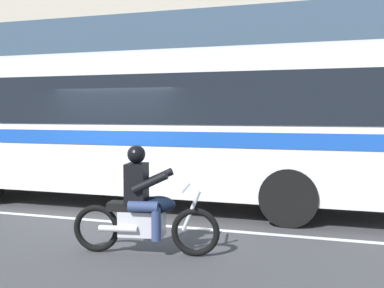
{
  "coord_description": "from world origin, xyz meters",
  "views": [
    {
      "loc": [
        3.99,
        -7.83,
        2.03
      ],
      "look_at": [
        1.8,
        -0.66,
        1.49
      ],
      "focal_mm": 41.05,
      "sensor_mm": 36.0,
      "label": 1
    }
  ],
  "objects": [
    {
      "name": "sidewalk_curb",
      "position": [
        0.0,
        5.1,
        0.07
      ],
      "size": [
        28.0,
        3.8,
        0.15
      ],
      "primitive_type": "cube",
      "color": "gray",
      "rests_on": "ground_plane"
    },
    {
      "name": "ground_plane",
      "position": [
        0.0,
        0.0,
        0.0
      ],
      "size": [
        60.0,
        60.0,
        0.0
      ],
      "primitive_type": "plane",
      "color": "#3D3D3F"
    },
    {
      "name": "lane_center_stripe",
      "position": [
        0.0,
        -0.6,
        0.0
      ],
      "size": [
        26.6,
        0.14,
        0.01
      ],
      "primitive_type": "cube",
      "color": "silver",
      "rests_on": "ground_plane"
    },
    {
      "name": "transit_bus",
      "position": [
        0.25,
        1.19,
        1.88
      ],
      "size": [
        11.43,
        2.64,
        3.22
      ],
      "color": "white",
      "rests_on": "ground_plane"
    },
    {
      "name": "motorcycle_with_rider",
      "position": [
        1.54,
        -2.14,
        0.66
      ],
      "size": [
        2.13,
        0.71,
        1.56
      ],
      "color": "black",
      "rests_on": "ground_plane"
    }
  ]
}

